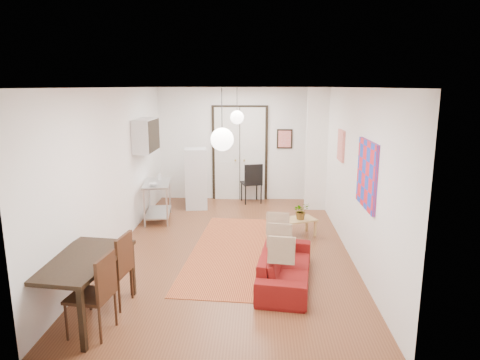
{
  "coord_description": "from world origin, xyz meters",
  "views": [
    {
      "loc": [
        0.46,
        -7.49,
        2.92
      ],
      "look_at": [
        0.14,
        0.11,
        1.25
      ],
      "focal_mm": 32.0,
      "sensor_mm": 36.0,
      "label": 1
    }
  ],
  "objects_px": {
    "kitchen_counter": "(157,196)",
    "dining_chair_near": "(112,261)",
    "dining_chair_far": "(93,284)",
    "dining_table": "(81,265)",
    "black_side_chair": "(251,178)",
    "fridge": "(196,179)",
    "sofa": "(285,266)",
    "coffee_table": "(296,221)"
  },
  "relations": [
    {
      "from": "kitchen_counter",
      "to": "dining_chair_near",
      "type": "height_order",
      "value": "dining_chair_near"
    },
    {
      "from": "dining_chair_near",
      "to": "dining_chair_far",
      "type": "height_order",
      "value": "same"
    },
    {
      "from": "dining_table",
      "to": "black_side_chair",
      "type": "xyz_separation_m",
      "value": [
        2.06,
        5.8,
        -0.12
      ]
    },
    {
      "from": "kitchen_counter",
      "to": "fridge",
      "type": "distance_m",
      "value": 1.23
    },
    {
      "from": "sofa",
      "to": "dining_table",
      "type": "bearing_deg",
      "value": 120.88
    },
    {
      "from": "kitchen_counter",
      "to": "fridge",
      "type": "height_order",
      "value": "fridge"
    },
    {
      "from": "fridge",
      "to": "dining_chair_near",
      "type": "height_order",
      "value": "fridge"
    },
    {
      "from": "coffee_table",
      "to": "fridge",
      "type": "distance_m",
      "value": 2.99
    },
    {
      "from": "coffee_table",
      "to": "fridge",
      "type": "relative_size",
      "value": 0.6
    },
    {
      "from": "fridge",
      "to": "black_side_chair",
      "type": "distance_m",
      "value": 1.5
    },
    {
      "from": "kitchen_counter",
      "to": "black_side_chair",
      "type": "height_order",
      "value": "black_side_chair"
    },
    {
      "from": "coffee_table",
      "to": "black_side_chair",
      "type": "height_order",
      "value": "black_side_chair"
    },
    {
      "from": "dining_table",
      "to": "black_side_chair",
      "type": "bearing_deg",
      "value": 70.49
    },
    {
      "from": "fridge",
      "to": "dining_chair_near",
      "type": "distance_m",
      "value": 4.7
    },
    {
      "from": "dining_chair_near",
      "to": "dining_chair_far",
      "type": "xyz_separation_m",
      "value": [
        0.0,
        -0.7,
        0.0
      ]
    },
    {
      "from": "dining_chair_far",
      "to": "black_side_chair",
      "type": "xyz_separation_m",
      "value": [
        1.82,
        6.05,
        0.02
      ]
    },
    {
      "from": "dining_table",
      "to": "fridge",
      "type": "bearing_deg",
      "value": 81.94
    },
    {
      "from": "kitchen_counter",
      "to": "dining_chair_far",
      "type": "height_order",
      "value": "dining_chair_far"
    },
    {
      "from": "dining_chair_near",
      "to": "black_side_chair",
      "type": "xyz_separation_m",
      "value": [
        1.82,
        5.35,
        0.02
      ]
    },
    {
      "from": "kitchen_counter",
      "to": "dining_table",
      "type": "distance_m",
      "value": 4.15
    },
    {
      "from": "sofa",
      "to": "dining_chair_near",
      "type": "height_order",
      "value": "dining_chair_near"
    },
    {
      "from": "sofa",
      "to": "dining_table",
      "type": "xyz_separation_m",
      "value": [
        -2.65,
        -1.12,
        0.46
      ]
    },
    {
      "from": "fridge",
      "to": "black_side_chair",
      "type": "bearing_deg",
      "value": 19.06
    },
    {
      "from": "sofa",
      "to": "coffee_table",
      "type": "bearing_deg",
      "value": -0.96
    },
    {
      "from": "dining_table",
      "to": "dining_chair_far",
      "type": "bearing_deg",
      "value": -46.86
    },
    {
      "from": "dining_chair_near",
      "to": "black_side_chair",
      "type": "bearing_deg",
      "value": 168.43
    },
    {
      "from": "sofa",
      "to": "dining_chair_near",
      "type": "xyz_separation_m",
      "value": [
        -2.41,
        -0.67,
        0.32
      ]
    },
    {
      "from": "sofa",
      "to": "dining_chair_near",
      "type": "relative_size",
      "value": 1.81
    },
    {
      "from": "kitchen_counter",
      "to": "black_side_chair",
      "type": "relative_size",
      "value": 1.15
    },
    {
      "from": "kitchen_counter",
      "to": "fridge",
      "type": "relative_size",
      "value": 0.8
    },
    {
      "from": "fridge",
      "to": "dining_chair_far",
      "type": "bearing_deg",
      "value": -103.24
    },
    {
      "from": "sofa",
      "to": "fridge",
      "type": "xyz_separation_m",
      "value": [
        -1.92,
        4.0,
        0.47
      ]
    },
    {
      "from": "coffee_table",
      "to": "kitchen_counter",
      "type": "distance_m",
      "value": 3.13
    },
    {
      "from": "dining_table",
      "to": "dining_chair_near",
      "type": "xyz_separation_m",
      "value": [
        0.23,
        0.45,
        -0.14
      ]
    },
    {
      "from": "sofa",
      "to": "kitchen_counter",
      "type": "relative_size",
      "value": 1.54
    },
    {
      "from": "kitchen_counter",
      "to": "dining_table",
      "type": "xyz_separation_m",
      "value": [
        -0.0,
        -4.14,
        0.18
      ]
    },
    {
      "from": "coffee_table",
      "to": "dining_chair_far",
      "type": "height_order",
      "value": "dining_chair_far"
    },
    {
      "from": "fridge",
      "to": "dining_chair_far",
      "type": "distance_m",
      "value": 5.39
    },
    {
      "from": "dining_table",
      "to": "dining_chair_far",
      "type": "height_order",
      "value": "dining_chair_far"
    },
    {
      "from": "fridge",
      "to": "black_side_chair",
      "type": "xyz_separation_m",
      "value": [
        1.33,
        0.68,
        -0.13
      ]
    },
    {
      "from": "fridge",
      "to": "black_side_chair",
      "type": "height_order",
      "value": "fridge"
    },
    {
      "from": "fridge",
      "to": "dining_chair_near",
      "type": "relative_size",
      "value": 1.46
    }
  ]
}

